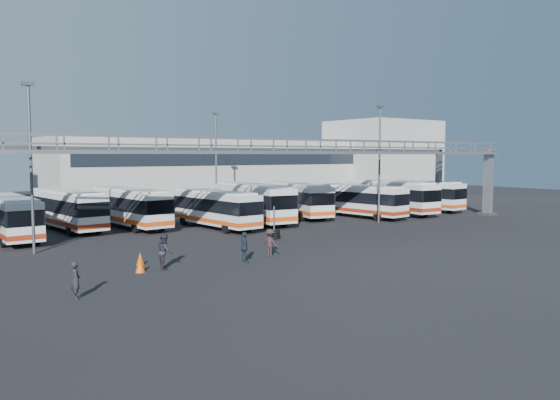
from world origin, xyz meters
TOP-DOWN VIEW (x-y plane):
  - ground at (0.00, 0.00)m, footprint 140.00×140.00m
  - gantry at (0.00, 5.87)m, footprint 51.40×5.15m
  - warehouse at (12.00, 38.00)m, footprint 42.00×14.00m
  - building_right at (38.00, 32.00)m, footprint 14.00×12.00m
  - light_pole_left at (-16.00, 8.00)m, footprint 0.70×0.35m
  - light_pole_mid at (12.00, 7.00)m, footprint 0.70×0.35m
  - light_pole_back at (4.00, 22.00)m, footprint 0.70×0.35m
  - bus_1 at (-16.25, 14.75)m, footprint 2.67×10.18m
  - bus_2 at (-11.68, 17.57)m, footprint 3.55×10.63m
  - bus_3 at (-7.16, 16.34)m, footprint 3.50×10.72m
  - bus_4 at (-1.60, 12.04)m, footprint 3.14×10.22m
  - bus_5 at (2.91, 13.37)m, footprint 3.67×11.40m
  - bus_6 at (8.71, 14.68)m, footprint 4.55×11.00m
  - bus_7 at (13.32, 11.03)m, footprint 3.42×10.31m
  - bus_8 at (18.24, 11.43)m, footprint 3.23×11.07m
  - bus_9 at (22.94, 12.23)m, footprint 3.46×10.68m
  - pedestrian_a at (-16.71, -4.15)m, footprint 0.45×0.62m
  - pedestrian_b at (-11.31, -0.60)m, footprint 0.91×1.05m
  - pedestrian_c at (-4.87, -0.93)m, footprint 0.91×1.19m
  - pedestrian_d at (-7.11, -1.70)m, footprint 0.71×1.09m
  - cone_left at (-12.68, -0.70)m, footprint 0.59×0.59m
  - cone_right at (-12.01, 1.06)m, footprint 0.55×0.55m
  - tire_stack at (-0.88, 4.50)m, footprint 0.81×0.81m

SIDE VIEW (x-z plane):
  - ground at x=0.00m, z-range 0.00..0.00m
  - cone_right at x=-12.01m, z-range 0.00..0.69m
  - tire_stack at x=-0.88m, z-range -0.77..1.55m
  - cone_left at x=-12.68m, z-range 0.00..0.79m
  - pedestrian_a at x=-16.71m, z-range 0.00..1.57m
  - pedestrian_c at x=-4.87m, z-range 0.00..1.62m
  - pedestrian_d at x=-7.11m, z-range 0.00..1.72m
  - pedestrian_b at x=-11.31m, z-range 0.00..1.83m
  - bus_4 at x=-1.60m, z-range 0.16..3.22m
  - bus_1 at x=-16.25m, z-range 0.16..3.23m
  - bus_7 at x=13.32m, z-range 0.16..3.24m
  - bus_2 at x=-11.68m, z-range 0.17..3.33m
  - bus_9 at x=22.94m, z-range 0.17..3.35m
  - bus_3 at x=-7.16m, z-range 0.17..3.37m
  - bus_6 at x=8.71m, z-range 0.17..3.43m
  - bus_8 at x=18.24m, z-range 0.18..3.50m
  - bus_5 at x=2.91m, z-range 0.18..3.58m
  - warehouse at x=12.00m, z-range 0.00..8.00m
  - building_right at x=38.00m, z-range 0.00..11.00m
  - gantry at x=0.00m, z-range 1.96..9.06m
  - light_pole_left at x=-16.00m, z-range 0.62..10.83m
  - light_pole_mid at x=12.00m, z-range 0.62..10.83m
  - light_pole_back at x=4.00m, z-range 0.62..10.83m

